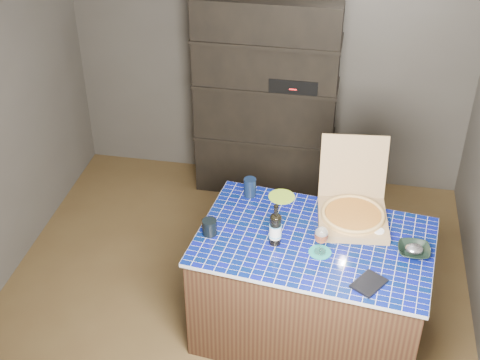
% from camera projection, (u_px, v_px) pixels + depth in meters
% --- Properties ---
extents(room, '(3.50, 3.50, 3.50)m').
position_uv_depth(room, '(232.00, 157.00, 4.31)').
color(room, brown).
rests_on(room, ground).
extents(shelving_unit, '(1.20, 0.41, 1.80)m').
position_uv_depth(shelving_unit, '(266.00, 98.00, 5.75)').
color(shelving_unit, black).
rests_on(shelving_unit, floor).
extents(kitchen_island, '(1.60, 1.12, 0.82)m').
position_uv_depth(kitchen_island, '(311.00, 287.00, 4.52)').
color(kitchen_island, '#412B19').
rests_on(kitchen_island, floor).
extents(pizza_box, '(0.50, 0.59, 0.49)m').
position_uv_depth(pizza_box, '(353.00, 212.00, 4.42)').
color(pizza_box, tan).
rests_on(pizza_box, kitchen_island).
extents(mead_bottle, '(0.08, 0.08, 0.30)m').
position_uv_depth(mead_bottle, '(275.00, 229.00, 4.19)').
color(mead_bottle, black).
rests_on(mead_bottle, kitchen_island).
extents(teal_trivet, '(0.14, 0.14, 0.01)m').
position_uv_depth(teal_trivet, '(320.00, 252.00, 4.18)').
color(teal_trivet, '#198274').
rests_on(teal_trivet, kitchen_island).
extents(wine_glass, '(0.09, 0.09, 0.19)m').
position_uv_depth(wine_glass, '(321.00, 235.00, 4.10)').
color(wine_glass, white).
rests_on(wine_glass, teal_trivet).
extents(tumbler, '(0.10, 0.10, 0.11)m').
position_uv_depth(tumbler, '(210.00, 227.00, 4.31)').
color(tumbler, black).
rests_on(tumbler, kitchen_island).
extents(dvd_case, '(0.23, 0.25, 0.02)m').
position_uv_depth(dvd_case, '(369.00, 283.00, 3.94)').
color(dvd_case, black).
rests_on(dvd_case, kitchen_island).
extents(bowl, '(0.21, 0.21, 0.05)m').
position_uv_depth(bowl, '(414.00, 251.00, 4.16)').
color(bowl, black).
rests_on(bowl, kitchen_island).
extents(foil_contents, '(0.11, 0.10, 0.05)m').
position_uv_depth(foil_contents, '(414.00, 249.00, 4.15)').
color(foil_contents, '#A7A7B2').
rests_on(foil_contents, bowl).
extents(white_jar, '(0.07, 0.07, 0.06)m').
position_uv_depth(white_jar, '(378.00, 234.00, 4.29)').
color(white_jar, white).
rests_on(white_jar, kitchen_island).
extents(navy_cup, '(0.09, 0.09, 0.14)m').
position_uv_depth(navy_cup, '(250.00, 187.00, 4.66)').
color(navy_cup, black).
rests_on(navy_cup, kitchen_island).
extents(green_trivet, '(0.19, 0.19, 0.01)m').
position_uv_depth(green_trivet, '(282.00, 197.00, 4.68)').
color(green_trivet, '#97C52A').
rests_on(green_trivet, kitchen_island).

